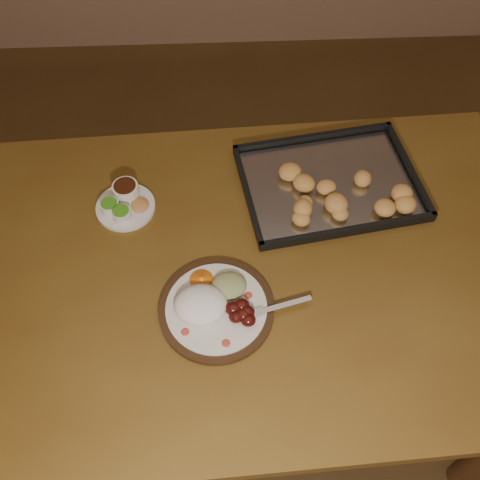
{
  "coord_description": "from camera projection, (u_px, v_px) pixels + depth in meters",
  "views": [
    {
      "loc": [
        -0.3,
        -0.51,
        1.81
      ],
      "look_at": [
        -0.27,
        0.19,
        0.77
      ],
      "focal_mm": 40.0,
      "sensor_mm": 36.0,
      "label": 1
    }
  ],
  "objects": [
    {
      "name": "ground",
      "position": [
        323.0,
        411.0,
        1.79
      ],
      "size": [
        4.0,
        4.0,
        0.0
      ],
      "primitive_type": "plane",
      "color": "brown",
      "rests_on": "ground"
    },
    {
      "name": "baking_tray",
      "position": [
        329.0,
        182.0,
        1.36
      ],
      "size": [
        0.49,
        0.39,
        0.05
      ],
      "rotation": [
        0.0,
        0.0,
        0.16
      ],
      "color": "black",
      "rests_on": "dining_table"
    },
    {
      "name": "dinner_plate",
      "position": [
        214.0,
        305.0,
        1.16
      ],
      "size": [
        0.34,
        0.25,
        0.06
      ],
      "rotation": [
        0.0,
        0.0,
        -0.17
      ],
      "color": "black",
      "rests_on": "dining_table"
    },
    {
      "name": "dining_table",
      "position": [
        229.0,
        287.0,
        1.32
      ],
      "size": [
        1.54,
        0.97,
        0.75
      ],
      "rotation": [
        0.0,
        0.0,
        0.05
      ],
      "color": "brown",
      "rests_on": "ground"
    },
    {
      "name": "condiment_saucer",
      "position": [
        124.0,
        203.0,
        1.32
      ],
      "size": [
        0.15,
        0.15,
        0.05
      ],
      "rotation": [
        0.0,
        0.0,
        -0.35
      ],
      "color": "silver",
      "rests_on": "dining_table"
    }
  ]
}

